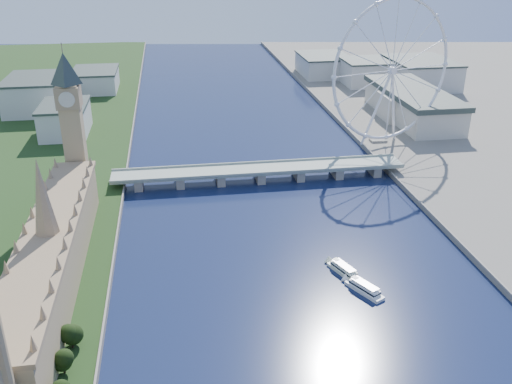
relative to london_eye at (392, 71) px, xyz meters
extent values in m
cube|color=tan|center=(-247.98, -185.08, -50.52)|extent=(24.00, 200.00, 28.00)
cone|color=#937A59|center=(-247.98, -185.08, -14.52)|extent=(12.00, 12.00, 40.00)
cube|color=tan|center=(-247.98, -77.08, -24.52)|extent=(13.00, 13.00, 80.00)
cube|color=#937A59|center=(-247.98, -77.08, 7.48)|extent=(15.00, 15.00, 14.00)
pyramid|color=#2D3833|center=(-247.98, -77.08, 35.48)|extent=(20.02, 20.02, 20.00)
cube|color=gray|center=(-119.98, -55.08, -59.02)|extent=(220.00, 22.00, 2.00)
cube|color=gray|center=(-209.98, -55.08, -63.77)|extent=(6.00, 20.00, 7.50)
cube|color=gray|center=(-179.98, -55.08, -63.77)|extent=(6.00, 20.00, 7.50)
cube|color=gray|center=(-149.98, -55.08, -63.77)|extent=(6.00, 20.00, 7.50)
cube|color=gray|center=(-119.98, -55.08, -63.77)|extent=(6.00, 20.00, 7.50)
cube|color=gray|center=(-89.98, -55.08, -63.77)|extent=(6.00, 20.00, 7.50)
cube|color=gray|center=(-59.98, -55.08, -63.77)|extent=(6.00, 20.00, 7.50)
cube|color=gray|center=(-29.98, -55.08, -63.77)|extent=(6.00, 20.00, 7.50)
torus|color=silver|center=(0.02, -0.08, 0.48)|extent=(113.60, 39.12, 118.60)
cylinder|color=silver|center=(0.02, -0.08, 0.48)|extent=(7.25, 6.61, 6.00)
cube|color=gray|center=(-2.98, 9.92, -63.52)|extent=(14.00, 10.00, 2.00)
cube|color=beige|center=(-279.98, 74.92, -51.52)|extent=(40.00, 60.00, 26.00)
cube|color=beige|center=(-319.98, 164.92, -48.52)|extent=(60.00, 80.00, 32.00)
cube|color=beige|center=(-269.98, 244.92, -53.52)|extent=(50.00, 70.00, 22.00)
cube|color=beige|center=(60.02, 224.92, -50.52)|extent=(60.00, 60.00, 28.00)
cube|color=beige|center=(120.02, 204.92, -49.52)|extent=(70.00, 90.00, 30.00)
cube|color=beige|center=(20.02, 284.92, -52.52)|extent=(60.00, 80.00, 24.00)
camera|label=1|loc=(-183.38, -449.74, 99.32)|focal=40.00mm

